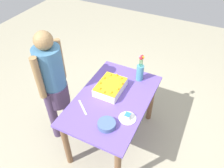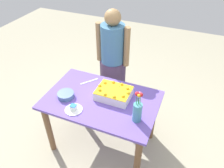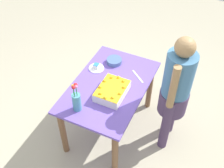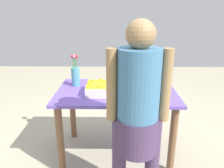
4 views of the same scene
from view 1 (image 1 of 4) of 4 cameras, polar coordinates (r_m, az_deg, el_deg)
ground_plane at (r=3.04m, az=0.18°, el=-13.73°), size 8.00×8.00×0.00m
dining_table at (r=2.56m, az=0.21°, el=-5.95°), size 1.23×0.79×0.75m
sheet_cake at (r=2.52m, az=-0.41°, el=-0.74°), size 0.37×0.28×0.13m
serving_plate_with_slice at (r=2.26m, az=4.08°, el=-8.65°), size 0.18×0.18×0.06m
cake_knife at (r=2.39m, az=-7.67°, el=-6.06°), size 0.16×0.19×0.00m
flower_vase at (r=2.65m, az=7.34°, el=3.36°), size 0.09×0.09×0.35m
fruit_bowl at (r=2.19m, az=-1.41°, el=-10.51°), size 0.18×0.18×0.05m
person_standing at (r=2.60m, az=-15.16°, el=0.66°), size 0.45×0.31×1.49m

